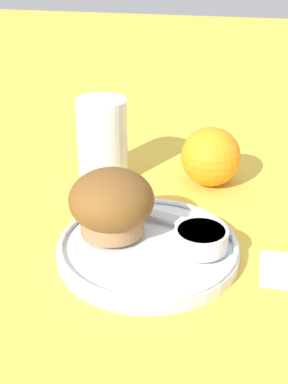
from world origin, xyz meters
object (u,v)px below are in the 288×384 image
butter_knife (167,218)px  orange_fruit (211,157)px  muffin (112,204)px  juice_glass (102,140)px

butter_knife → orange_fruit: orange_fruit is taller
muffin → butter_knife: 0.07m
muffin → juice_glass: bearing=108.2°
muffin → orange_fruit: muffin is taller
orange_fruit → butter_knife: bearing=-105.1°
muffin → butter_knife: size_ratio=0.60×
orange_fruit → juice_glass: size_ratio=0.70×
muffin → orange_fruit: 0.20m
juice_glass → muffin: bearing=-71.8°
muffin → butter_knife: muffin is taller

